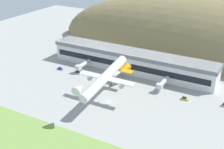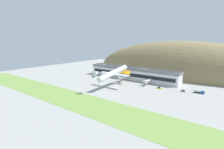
{
  "view_description": "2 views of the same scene",
  "coord_description": "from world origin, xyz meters",
  "px_view_note": "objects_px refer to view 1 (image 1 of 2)",
  "views": [
    {
      "loc": [
        74.12,
        -128.43,
        82.74
      ],
      "look_at": [
        1.05,
        1.6,
        15.34
      ],
      "focal_mm": 50.0,
      "sensor_mm": 36.0,
      "label": 1
    },
    {
      "loc": [
        97.42,
        -131.09,
        44.93
      ],
      "look_at": [
        -1.09,
        -4.01,
        13.15
      ],
      "focal_mm": 28.0,
      "sensor_mm": 36.0,
      "label": 2
    }
  ],
  "objects_px": {
    "service_car_0": "(78,73)",
    "service_car_3": "(185,99)",
    "terminal_building": "(131,60)",
    "traffic_cone_1": "(157,97)",
    "jetway_0": "(83,65)",
    "service_car_1": "(60,69)",
    "jetway_2": "(163,83)",
    "jetway_1": "(117,73)",
    "cargo_airplane": "(106,77)",
    "traffic_cone_0": "(79,80)"
  },
  "relations": [
    {
      "from": "jetway_0",
      "to": "jetway_1",
      "type": "relative_size",
      "value": 0.91
    },
    {
      "from": "service_car_3",
      "to": "traffic_cone_1",
      "type": "height_order",
      "value": "service_car_3"
    },
    {
      "from": "terminal_building",
      "to": "service_car_3",
      "type": "height_order",
      "value": "terminal_building"
    },
    {
      "from": "jetway_0",
      "to": "traffic_cone_0",
      "type": "bearing_deg",
      "value": -64.94
    },
    {
      "from": "jetway_1",
      "to": "service_car_0",
      "type": "distance_m",
      "value": 26.91
    },
    {
      "from": "terminal_building",
      "to": "jetway_2",
      "type": "relative_size",
      "value": 7.7
    },
    {
      "from": "terminal_building",
      "to": "jetway_2",
      "type": "bearing_deg",
      "value": -29.26
    },
    {
      "from": "service_car_1",
      "to": "service_car_3",
      "type": "distance_m",
      "value": 85.3
    },
    {
      "from": "jetway_0",
      "to": "terminal_building",
      "type": "bearing_deg",
      "value": 29.21
    },
    {
      "from": "cargo_airplane",
      "to": "service_car_3",
      "type": "height_order",
      "value": "cargo_airplane"
    },
    {
      "from": "jetway_1",
      "to": "cargo_airplane",
      "type": "height_order",
      "value": "cargo_airplane"
    },
    {
      "from": "jetway_2",
      "to": "traffic_cone_1",
      "type": "relative_size",
      "value": 25.21
    },
    {
      "from": "service_car_3",
      "to": "jetway_2",
      "type": "bearing_deg",
      "value": 157.72
    },
    {
      "from": "service_car_3",
      "to": "traffic_cone_0",
      "type": "distance_m",
      "value": 65.01
    },
    {
      "from": "jetway_1",
      "to": "service_car_3",
      "type": "bearing_deg",
      "value": -6.84
    },
    {
      "from": "service_car_0",
      "to": "traffic_cone_1",
      "type": "xyz_separation_m",
      "value": [
        57.19,
        -5.63,
        -0.33
      ]
    },
    {
      "from": "jetway_0",
      "to": "jetway_2",
      "type": "height_order",
      "value": "same"
    },
    {
      "from": "service_car_1",
      "to": "traffic_cone_0",
      "type": "height_order",
      "value": "service_car_1"
    },
    {
      "from": "jetway_0",
      "to": "service_car_3",
      "type": "relative_size",
      "value": 3.45
    },
    {
      "from": "service_car_0",
      "to": "traffic_cone_1",
      "type": "distance_m",
      "value": 57.47
    },
    {
      "from": "jetway_0",
      "to": "jetway_2",
      "type": "relative_size",
      "value": 1.01
    },
    {
      "from": "jetway_0",
      "to": "jetway_1",
      "type": "bearing_deg",
      "value": -1.76
    },
    {
      "from": "jetway_0",
      "to": "traffic_cone_0",
      "type": "xyz_separation_m",
      "value": [
        6.75,
        -14.44,
        -3.71
      ]
    },
    {
      "from": "jetway_2",
      "to": "service_car_3",
      "type": "xyz_separation_m",
      "value": [
        15.38,
        -6.3,
        -3.32
      ]
    },
    {
      "from": "terminal_building",
      "to": "traffic_cone_1",
      "type": "bearing_deg",
      "value": -43.14
    },
    {
      "from": "service_car_1",
      "to": "service_car_3",
      "type": "bearing_deg",
      "value": 0.13
    },
    {
      "from": "service_car_1",
      "to": "traffic_cone_1",
      "type": "relative_size",
      "value": 6.54
    },
    {
      "from": "service_car_3",
      "to": "traffic_cone_0",
      "type": "xyz_separation_m",
      "value": [
        -64.48,
        -8.23,
        -0.39
      ]
    },
    {
      "from": "traffic_cone_0",
      "to": "traffic_cone_1",
      "type": "distance_m",
      "value": 50.48
    },
    {
      "from": "cargo_airplane",
      "to": "service_car_1",
      "type": "height_order",
      "value": "cargo_airplane"
    },
    {
      "from": "cargo_airplane",
      "to": "traffic_cone_1",
      "type": "relative_size",
      "value": 91.75
    },
    {
      "from": "traffic_cone_1",
      "to": "service_car_3",
      "type": "bearing_deg",
      "value": 20.96
    },
    {
      "from": "service_car_0",
      "to": "service_car_3",
      "type": "distance_m",
      "value": 71.27
    },
    {
      "from": "terminal_building",
      "to": "traffic_cone_0",
      "type": "distance_m",
      "value": 37.61
    },
    {
      "from": "service_car_0",
      "to": "jetway_1",
      "type": "bearing_deg",
      "value": 11.17
    },
    {
      "from": "traffic_cone_0",
      "to": "service_car_3",
      "type": "bearing_deg",
      "value": 7.27
    },
    {
      "from": "service_car_0",
      "to": "cargo_airplane",
      "type": "bearing_deg",
      "value": -32.98
    },
    {
      "from": "jetway_1",
      "to": "jetway_2",
      "type": "xyz_separation_m",
      "value": [
        29.71,
        0.89,
        -0.0
      ]
    },
    {
      "from": "terminal_building",
      "to": "jetway_1",
      "type": "bearing_deg",
      "value": -96.53
    },
    {
      "from": "jetway_2",
      "to": "service_car_1",
      "type": "bearing_deg",
      "value": -174.7
    },
    {
      "from": "jetway_0",
      "to": "service_car_1",
      "type": "bearing_deg",
      "value": -155.51
    },
    {
      "from": "cargo_airplane",
      "to": "service_car_3",
      "type": "distance_m",
      "value": 45.08
    },
    {
      "from": "jetway_0",
      "to": "service_car_1",
      "type": "distance_m",
      "value": 15.82
    },
    {
      "from": "jetway_2",
      "to": "jetway_0",
      "type": "bearing_deg",
      "value": -179.91
    },
    {
      "from": "terminal_building",
      "to": "jetway_0",
      "type": "bearing_deg",
      "value": -150.79
    },
    {
      "from": "traffic_cone_0",
      "to": "jetway_2",
      "type": "bearing_deg",
      "value": 16.48
    },
    {
      "from": "jetway_0",
      "to": "service_car_1",
      "type": "relative_size",
      "value": 3.9
    },
    {
      "from": "terminal_building",
      "to": "jetway_0",
      "type": "relative_size",
      "value": 7.61
    },
    {
      "from": "jetway_2",
      "to": "service_car_0",
      "type": "relative_size",
      "value": 3.16
    },
    {
      "from": "service_car_0",
      "to": "jetway_2",
      "type": "bearing_deg",
      "value": 6.19
    }
  ]
}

